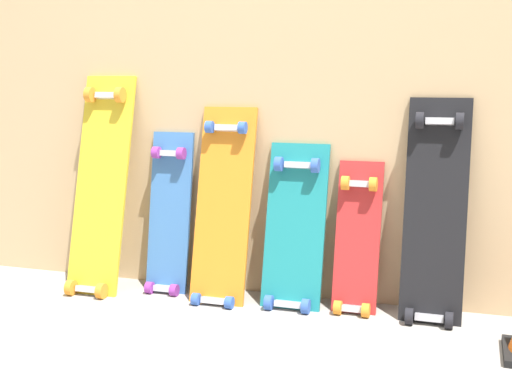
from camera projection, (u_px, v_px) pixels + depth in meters
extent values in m
plane|color=#9E9991|center=(261.00, 296.00, 2.82)|extent=(12.00, 12.00, 0.00)
cube|color=tan|center=(267.00, 78.00, 2.73)|extent=(2.65, 0.04, 1.78)
cube|color=gold|center=(101.00, 192.00, 2.87)|extent=(0.23, 0.27, 0.97)
cube|color=#B7B7BF|center=(88.00, 289.00, 2.82)|extent=(0.10, 0.04, 0.03)
cube|color=#B7B7BF|center=(107.00, 96.00, 2.88)|extent=(0.10, 0.04, 0.03)
cylinder|color=orange|center=(71.00, 288.00, 2.82)|extent=(0.03, 0.06, 0.06)
cylinder|color=orange|center=(101.00, 291.00, 2.78)|extent=(0.03, 0.06, 0.06)
cylinder|color=orange|center=(90.00, 95.00, 2.89)|extent=(0.03, 0.06, 0.06)
cylinder|color=orange|center=(120.00, 95.00, 2.84)|extent=(0.03, 0.06, 0.06)
cube|color=#386BAD|center=(170.00, 221.00, 2.87)|extent=(0.18, 0.14, 0.74)
cube|color=#B7B7BF|center=(164.00, 288.00, 2.85)|extent=(0.08, 0.04, 0.03)
cube|color=#B7B7BF|center=(171.00, 153.00, 2.84)|extent=(0.08, 0.04, 0.03)
cylinder|color=purple|center=(150.00, 288.00, 2.85)|extent=(0.03, 0.05, 0.05)
cylinder|color=purple|center=(174.00, 290.00, 2.81)|extent=(0.03, 0.05, 0.05)
cylinder|color=purple|center=(156.00, 152.00, 2.84)|extent=(0.03, 0.05, 0.05)
cylinder|color=purple|center=(181.00, 153.00, 2.81)|extent=(0.03, 0.05, 0.05)
cube|color=orange|center=(223.00, 214.00, 2.74)|extent=(0.23, 0.23, 0.85)
cube|color=#B7B7BF|center=(214.00, 301.00, 2.70)|extent=(0.10, 0.04, 0.03)
cube|color=#B7B7BF|center=(227.00, 128.00, 2.74)|extent=(0.10, 0.04, 0.03)
cylinder|color=#3359B2|center=(196.00, 299.00, 2.70)|extent=(0.03, 0.05, 0.05)
cylinder|color=#3359B2|center=(229.00, 303.00, 2.66)|extent=(0.03, 0.05, 0.05)
cylinder|color=#3359B2|center=(209.00, 127.00, 2.75)|extent=(0.03, 0.05, 0.05)
cylinder|color=#3359B2|center=(243.00, 128.00, 2.70)|extent=(0.03, 0.05, 0.05)
cube|color=#197A7F|center=(295.00, 234.00, 2.68)|extent=(0.24, 0.19, 0.71)
cube|color=#B7B7BF|center=(288.00, 304.00, 2.64)|extent=(0.11, 0.04, 0.03)
cube|color=#B7B7BF|center=(298.00, 165.00, 2.68)|extent=(0.11, 0.04, 0.03)
cylinder|color=#3359B2|center=(269.00, 303.00, 2.65)|extent=(0.03, 0.06, 0.06)
cylinder|color=#3359B2|center=(306.00, 306.00, 2.60)|extent=(0.03, 0.06, 0.06)
cylinder|color=#3359B2|center=(279.00, 164.00, 2.68)|extent=(0.03, 0.06, 0.06)
cylinder|color=#3359B2|center=(315.00, 166.00, 2.64)|extent=(0.03, 0.06, 0.06)
cube|color=#B22626|center=(357.00, 246.00, 2.63)|extent=(0.17, 0.16, 0.64)
cube|color=#B7B7BF|center=(352.00, 309.00, 2.60)|extent=(0.08, 0.04, 0.03)
cube|color=#B7B7BF|center=(360.00, 184.00, 2.62)|extent=(0.08, 0.04, 0.03)
cylinder|color=orange|center=(338.00, 308.00, 2.60)|extent=(0.03, 0.05, 0.05)
cylinder|color=orange|center=(366.00, 311.00, 2.56)|extent=(0.03, 0.05, 0.05)
cylinder|color=orange|center=(345.00, 183.00, 2.62)|extent=(0.03, 0.05, 0.05)
cylinder|color=orange|center=(373.00, 184.00, 2.58)|extent=(0.03, 0.05, 0.05)
cube|color=black|center=(435.00, 219.00, 2.51)|extent=(0.23, 0.18, 0.89)
cube|color=#B7B7BF|center=(429.00, 318.00, 2.49)|extent=(0.10, 0.04, 0.03)
cube|color=#B7B7BF|center=(440.00, 121.00, 2.49)|extent=(0.10, 0.04, 0.03)
cylinder|color=black|center=(409.00, 316.00, 2.49)|extent=(0.03, 0.06, 0.06)
cylinder|color=black|center=(449.00, 321.00, 2.45)|extent=(0.03, 0.06, 0.06)
cylinder|color=black|center=(420.00, 120.00, 2.50)|extent=(0.03, 0.06, 0.06)
cylinder|color=black|center=(460.00, 121.00, 2.45)|extent=(0.03, 0.06, 0.06)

